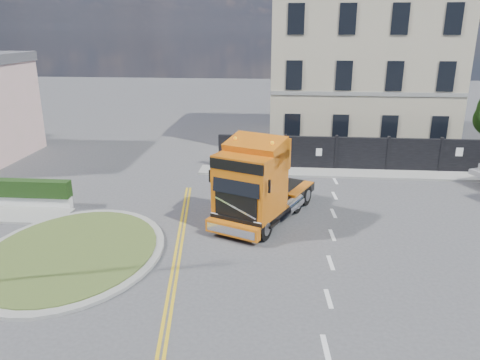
# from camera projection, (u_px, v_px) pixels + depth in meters

# --- Properties ---
(ground) EXTENTS (120.00, 120.00, 0.00)m
(ground) POSITION_uv_depth(u_px,v_px,m) (261.00, 229.00, 19.85)
(ground) COLOR #424244
(ground) RESTS_ON ground
(traffic_island) EXTENTS (6.80, 6.80, 0.17)m
(traffic_island) POSITION_uv_depth(u_px,v_px,m) (72.00, 252.00, 17.58)
(traffic_island) COLOR gray
(traffic_island) RESTS_ON ground
(hoarding_fence) EXTENTS (18.80, 0.25, 2.00)m
(hoarding_fence) POSITION_uv_depth(u_px,v_px,m) (380.00, 155.00, 27.50)
(hoarding_fence) COLOR black
(hoarding_fence) RESTS_ON ground
(georgian_building) EXTENTS (12.30, 10.30, 12.80)m
(georgian_building) POSITION_uv_depth(u_px,v_px,m) (358.00, 62.00, 33.15)
(georgian_building) COLOR #B4AC8F
(georgian_building) RESTS_ON ground
(pavement_far) EXTENTS (20.00, 1.60, 0.12)m
(pavement_far) POSITION_uv_depth(u_px,v_px,m) (371.00, 174.00, 26.99)
(pavement_far) COLOR gray
(pavement_far) RESTS_ON ground
(truck) EXTENTS (4.66, 6.67, 3.76)m
(truck) POSITION_uv_depth(u_px,v_px,m) (257.00, 187.00, 19.88)
(truck) COLOR black
(truck) RESTS_ON ground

